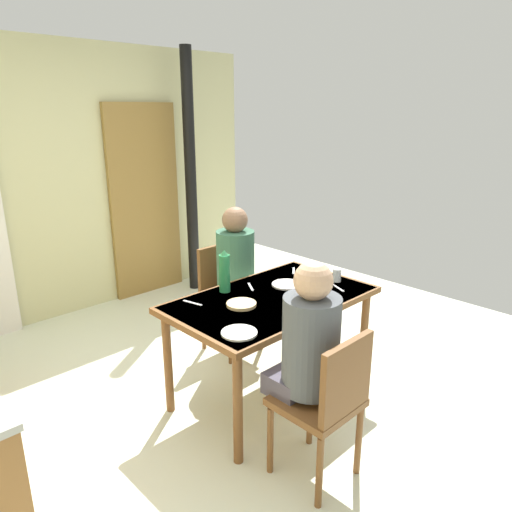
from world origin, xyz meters
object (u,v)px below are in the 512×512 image
(chair_far_diner, at_px, (226,291))
(person_far_diner, at_px, (237,262))
(dining_table, at_px, (272,308))
(chair_near_diner, at_px, (327,400))
(water_bottle_green_near, at_px, (225,272))
(person_near_diner, at_px, (309,341))

(chair_far_diner, bearing_deg, person_far_diner, 90.00)
(dining_table, xyz_separation_m, person_far_diner, (0.25, 0.62, 0.12))
(chair_far_diner, bearing_deg, chair_near_diner, 67.83)
(chair_near_diner, xyz_separation_m, water_bottle_green_near, (0.21, 1.05, 0.38))
(dining_table, height_order, water_bottle_green_near, water_bottle_green_near)
(chair_far_diner, bearing_deg, dining_table, 71.87)
(chair_far_diner, relative_size, water_bottle_green_near, 2.95)
(chair_near_diner, height_order, person_far_diner, person_far_diner)
(chair_far_diner, distance_m, person_far_diner, 0.31)
(person_far_diner, xyz_separation_m, water_bottle_green_near, (-0.41, -0.33, 0.10))
(chair_near_diner, xyz_separation_m, person_near_diner, (0.00, 0.14, 0.28))
(chair_near_diner, bearing_deg, person_far_diner, 65.89)
(dining_table, height_order, chair_far_diner, chair_far_diner)
(dining_table, bearing_deg, water_bottle_green_near, 118.50)
(dining_table, distance_m, water_bottle_green_near, 0.40)
(chair_near_diner, bearing_deg, dining_table, 64.00)
(dining_table, height_order, person_far_diner, person_far_diner)
(dining_table, xyz_separation_m, water_bottle_green_near, (-0.16, 0.29, 0.22))
(chair_far_diner, relative_size, person_far_diner, 1.13)
(person_far_diner, bearing_deg, person_near_diner, 63.60)
(person_near_diner, bearing_deg, chair_far_diner, 65.89)
(dining_table, distance_m, chair_far_diner, 0.82)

